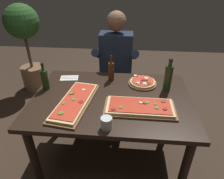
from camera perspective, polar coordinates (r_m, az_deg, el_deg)
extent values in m
plane|color=#38281E|center=(2.27, -0.12, -17.92)|extent=(6.40, 6.40, 0.00)
cube|color=black|center=(1.79, -0.14, -2.75)|extent=(1.40, 0.96, 0.04)
cylinder|color=black|center=(1.90, -21.29, -17.79)|extent=(0.07, 0.07, 0.70)
cylinder|color=black|center=(1.81, 19.94, -20.63)|extent=(0.07, 0.07, 0.70)
cylinder|color=black|center=(2.44, -13.93, -3.85)|extent=(0.07, 0.07, 0.70)
cylinder|color=black|center=(2.37, 15.93, -5.35)|extent=(0.07, 0.07, 0.70)
cube|color=brown|center=(1.65, 7.85, -5.33)|extent=(0.58, 0.27, 0.02)
cube|color=#E5C184|center=(1.63, 7.89, -4.82)|extent=(0.54, 0.24, 0.02)
cube|color=#B72D19|center=(1.63, 7.92, -4.45)|extent=(0.49, 0.21, 0.01)
cylinder|color=#4C7F2D|center=(1.65, 12.25, -4.07)|extent=(0.02, 0.02, 0.00)
cylinder|color=maroon|center=(1.56, 0.45, -5.51)|extent=(0.04, 0.04, 0.01)
cylinder|color=beige|center=(1.65, 8.18, -3.72)|extent=(0.03, 0.03, 0.01)
cylinder|color=maroon|center=(1.62, 14.85, -5.32)|extent=(0.04, 0.04, 0.01)
cylinder|color=#4C7F2D|center=(1.61, 12.61, -5.13)|extent=(0.03, 0.03, 0.01)
cylinder|color=#4C7F2D|center=(1.58, 2.49, -5.00)|extent=(0.03, 0.03, 0.01)
cylinder|color=brown|center=(1.70, 14.39, -3.24)|extent=(0.04, 0.04, 0.00)
cylinder|color=#4C7F2D|center=(1.66, 9.90, -3.59)|extent=(0.04, 0.04, 0.00)
cylinder|color=maroon|center=(1.65, 9.21, -3.79)|extent=(0.03, 0.03, 0.01)
cube|color=brown|center=(1.72, -10.46, -3.74)|extent=(0.33, 0.65, 0.02)
cube|color=#E5C184|center=(1.71, -10.52, -3.25)|extent=(0.30, 0.61, 0.02)
cube|color=red|center=(1.70, -10.56, -2.89)|extent=(0.27, 0.56, 0.01)
cylinder|color=#4C7F2D|center=(1.67, -13.62, -3.76)|extent=(0.03, 0.03, 0.00)
cylinder|color=#4C7F2D|center=(1.70, -10.79, -2.75)|extent=(0.04, 0.04, 0.00)
cylinder|color=beige|center=(1.82, -8.07, -0.05)|extent=(0.03, 0.03, 0.00)
cylinder|color=#4C7F2D|center=(1.57, -14.34, -6.52)|extent=(0.04, 0.04, 0.01)
cylinder|color=maroon|center=(1.66, -8.81, -3.42)|extent=(0.04, 0.04, 0.01)
cylinder|color=#4C7F2D|center=(1.78, -11.51, -1.07)|extent=(0.03, 0.03, 0.01)
cylinder|color=maroon|center=(1.78, -11.12, -1.08)|extent=(0.03, 0.03, 0.01)
cylinder|color=brown|center=(1.99, 8.65, 1.68)|extent=(0.28, 0.28, 0.02)
cylinder|color=#E5C184|center=(1.98, 8.69, 2.13)|extent=(0.25, 0.25, 0.02)
cylinder|color=red|center=(1.98, 8.72, 2.46)|extent=(0.22, 0.22, 0.01)
cylinder|color=beige|center=(1.92, 9.30, 1.70)|extent=(0.04, 0.04, 0.01)
cylinder|color=maroon|center=(1.94, 8.42, 2.06)|extent=(0.04, 0.04, 0.00)
cylinder|color=brown|center=(2.05, 7.00, 3.89)|extent=(0.03, 0.03, 0.01)
cylinder|color=brown|center=(1.98, 9.83, 2.65)|extent=(0.03, 0.03, 0.01)
cylinder|color=#4C7F2D|center=(1.92, 7.20, 1.83)|extent=(0.03, 0.03, 0.00)
cylinder|color=maroon|center=(1.98, 8.92, 2.77)|extent=(0.04, 0.04, 0.01)
cylinder|color=brown|center=(1.95, 9.07, 2.17)|extent=(0.03, 0.03, 0.01)
cylinder|color=beige|center=(2.02, 9.72, 3.22)|extent=(0.04, 0.04, 0.01)
cylinder|color=beige|center=(1.92, 7.45, 1.85)|extent=(0.04, 0.04, 0.01)
cylinder|color=beige|center=(2.05, 6.65, 3.95)|extent=(0.03, 0.03, 0.01)
cylinder|color=brown|center=(1.93, 10.34, 1.82)|extent=(0.04, 0.04, 0.01)
cylinder|color=#233819|center=(1.96, -18.50, 2.65)|extent=(0.07, 0.07, 0.19)
cylinder|color=#233819|center=(1.90, -19.13, 5.93)|extent=(0.03, 0.03, 0.06)
cylinder|color=black|center=(1.89, -19.32, 6.92)|extent=(0.03, 0.03, 0.01)
cylinder|color=#47230F|center=(2.01, -0.22, 5.08)|extent=(0.06, 0.06, 0.19)
cylinder|color=#47230F|center=(1.96, -0.23, 8.35)|extent=(0.02, 0.02, 0.06)
cylinder|color=black|center=(1.94, -0.23, 9.37)|extent=(0.02, 0.02, 0.01)
cylinder|color=#233819|center=(1.90, 15.64, 3.14)|extent=(0.07, 0.07, 0.24)
cylinder|color=#233819|center=(1.83, 16.30, 7.24)|extent=(0.03, 0.03, 0.05)
cylinder|color=black|center=(1.82, 16.46, 8.18)|extent=(0.04, 0.04, 0.01)
cylinder|color=silver|center=(1.43, -1.50, -9.51)|extent=(0.08, 0.08, 0.09)
cylinder|color=#5B3814|center=(1.45, -1.49, -10.16)|extent=(0.07, 0.07, 0.05)
cube|color=white|center=(2.12, -12.03, 3.17)|extent=(0.19, 0.13, 0.01)
cube|color=silver|center=(2.10, -12.11, 3.06)|extent=(0.17, 0.04, 0.00)
cube|color=silver|center=(2.13, -11.98, 3.53)|extent=(0.17, 0.04, 0.00)
cube|color=black|center=(2.60, 1.07, 1.63)|extent=(0.44, 0.44, 0.04)
cube|color=black|center=(2.68, 1.43, 8.03)|extent=(0.40, 0.04, 0.42)
cylinder|color=black|center=(2.59, -3.50, -4.61)|extent=(0.04, 0.04, 0.41)
cylinder|color=black|center=(2.56, 4.97, -5.05)|extent=(0.04, 0.04, 0.41)
cylinder|color=black|center=(2.90, -2.45, -0.20)|extent=(0.04, 0.04, 0.41)
cylinder|color=black|center=(2.88, 5.08, -0.55)|extent=(0.04, 0.04, 0.41)
cylinder|color=#23232D|center=(2.57, -1.50, -4.23)|extent=(0.11, 0.11, 0.45)
cylinder|color=#23232D|center=(2.56, 2.97, -4.46)|extent=(0.11, 0.11, 0.45)
cube|color=#23232D|center=(2.48, 0.92, 2.09)|extent=(0.34, 0.40, 0.12)
cube|color=#1E283D|center=(2.43, 1.16, 9.84)|extent=(0.38, 0.22, 0.52)
sphere|color=brown|center=(2.31, 1.27, 18.86)|extent=(0.22, 0.22, 0.22)
cylinder|color=#1E283D|center=(2.40, -4.25, 10.13)|extent=(0.09, 0.31, 0.21)
cylinder|color=#1E283D|center=(2.37, 6.48, 9.75)|extent=(0.09, 0.31, 0.21)
cylinder|color=#846042|center=(3.52, -21.23, 3.31)|extent=(0.36, 0.36, 0.37)
cylinder|color=brown|center=(3.35, -22.67, 9.90)|extent=(0.04, 0.04, 0.50)
sphere|color=#285623|center=(3.24, -24.33, 17.20)|extent=(0.49, 0.49, 0.49)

